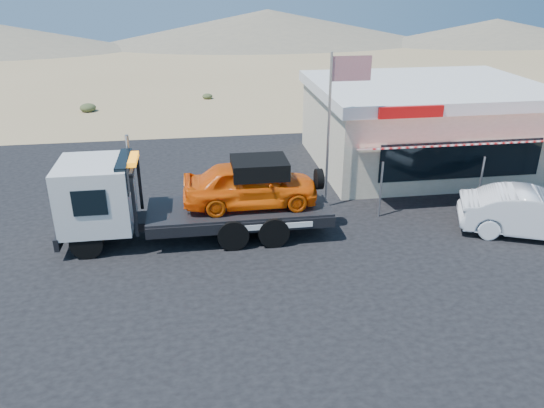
% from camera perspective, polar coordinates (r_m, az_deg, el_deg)
% --- Properties ---
extents(ground, '(120.00, 120.00, 0.00)m').
position_cam_1_polar(ground, '(16.69, -6.44, -7.52)').
color(ground, '#9D8359').
rests_on(ground, ground).
extents(asphalt_lot, '(32.00, 24.00, 0.02)m').
position_cam_1_polar(asphalt_lot, '(19.45, -0.95, -2.55)').
color(asphalt_lot, black).
rests_on(asphalt_lot, ground).
extents(tow_truck, '(9.08, 2.69, 3.04)m').
position_cam_1_polar(tow_truck, '(18.38, -8.86, 1.09)').
color(tow_truck, black).
rests_on(tow_truck, asphalt_lot).
extents(white_sedan, '(5.26, 3.49, 1.64)m').
position_cam_1_polar(white_sedan, '(20.71, 26.32, -0.94)').
color(white_sedan, silver).
rests_on(white_sedan, asphalt_lot).
extents(jerky_store, '(10.40, 9.97, 3.90)m').
position_cam_1_polar(jerky_store, '(26.49, 15.94, 8.31)').
color(jerky_store, beige).
rests_on(jerky_store, asphalt_lot).
extents(flagpole, '(1.55, 0.10, 6.00)m').
position_cam_1_polar(flagpole, '(20.10, 6.82, 9.57)').
color(flagpole, '#99999E').
rests_on(flagpole, asphalt_lot).
extents(distant_hills, '(126.00, 48.00, 4.20)m').
position_cam_1_polar(distant_hills, '(70.41, -17.04, 17.23)').
color(distant_hills, '#726B59').
rests_on(distant_hills, ground).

